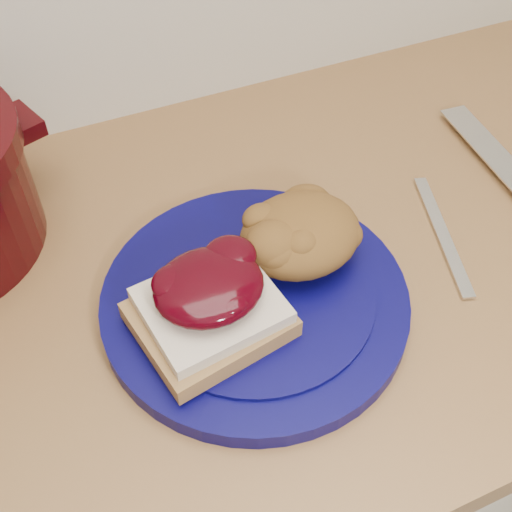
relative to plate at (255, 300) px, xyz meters
name	(u,v)px	position (x,y,z in m)	size (l,w,h in m)	color
base_cabinet	(268,449)	(0.05, 0.05, -0.48)	(4.00, 0.60, 0.86)	beige
plate	(255,300)	(0.00, 0.00, 0.00)	(0.30, 0.30, 0.02)	#060440
sandwich	(209,304)	(-0.05, -0.02, 0.04)	(0.15, 0.13, 0.06)	olive
stuffing_mound	(300,234)	(0.06, 0.02, 0.04)	(0.12, 0.11, 0.06)	brown
butter_knife	(442,234)	(0.22, 0.01, -0.01)	(0.18, 0.01, 0.00)	silver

